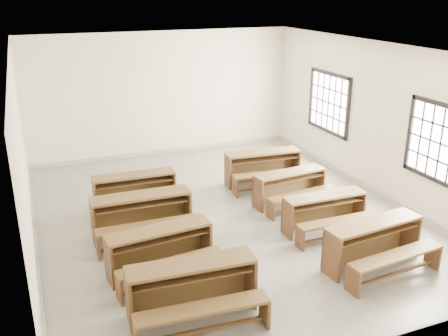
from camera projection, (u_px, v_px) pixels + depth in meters
name	position (u px, v px, depth m)	size (l,w,h in m)	color
room	(229.00, 109.00, 9.09)	(8.50, 8.50, 3.20)	gray
desk_set_0	(193.00, 287.00, 6.68)	(1.80, 1.01, 0.79)	brown
desk_set_1	(161.00, 248.00, 7.71)	(1.72, 1.01, 0.74)	brown
desk_set_2	(142.00, 213.00, 8.85)	(1.78, 0.95, 0.79)	brown
desk_set_3	(135.00, 189.00, 9.96)	(1.65, 0.90, 0.73)	brown
desk_set_4	(375.00, 241.00, 7.90)	(1.76, 1.03, 0.76)	brown
desk_set_5	(326.00, 210.00, 9.07)	(1.57, 0.83, 0.70)	brown
desk_set_6	(291.00, 186.00, 10.20)	(1.61, 0.94, 0.69)	brown
desk_set_7	(263.00, 166.00, 11.22)	(1.76, 1.01, 0.76)	brown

